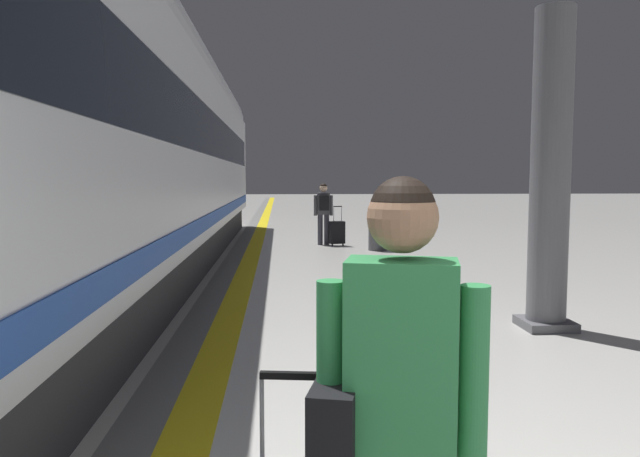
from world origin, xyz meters
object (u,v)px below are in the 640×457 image
(waste_bin, at_px, (378,231))
(platform_pillar, at_px, (550,178))
(passenger_near, at_px, (324,208))
(high_speed_train, at_px, (24,103))
(suitcase_near, at_px, (337,232))
(traveller_foreground, at_px, (395,405))

(waste_bin, bearing_deg, platform_pillar, -84.39)
(passenger_near, xyz_separation_m, waste_bin, (1.20, -1.21, -0.48))
(platform_pillar, height_order, waste_bin, platform_pillar)
(high_speed_train, xyz_separation_m, passenger_near, (3.76, 8.70, -1.57))
(suitcase_near, bearing_deg, traveller_foreground, -94.65)
(passenger_near, xyz_separation_m, platform_pillar, (1.93, -8.62, 0.79))
(high_speed_train, xyz_separation_m, suitcase_near, (4.08, 8.46, -2.16))
(suitcase_near, xyz_separation_m, waste_bin, (0.88, -0.97, 0.12))
(passenger_near, distance_m, waste_bin, 1.77)
(traveller_foreground, height_order, passenger_near, traveller_foreground)
(waste_bin, bearing_deg, suitcase_near, 132.26)
(traveller_foreground, xyz_separation_m, waste_bin, (1.95, 12.14, -0.55))
(traveller_foreground, bearing_deg, suitcase_near, 85.35)
(traveller_foreground, bearing_deg, platform_pillar, 60.48)
(high_speed_train, bearing_deg, suitcase_near, 64.26)
(high_speed_train, xyz_separation_m, waste_bin, (4.96, 7.49, -2.05))
(traveller_foreground, relative_size, passenger_near, 1.10)
(high_speed_train, bearing_deg, traveller_foreground, -57.09)
(traveller_foreground, distance_m, passenger_near, 13.37)
(waste_bin, bearing_deg, high_speed_train, -123.52)
(passenger_near, bearing_deg, high_speed_train, -113.37)
(high_speed_train, distance_m, platform_pillar, 5.74)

